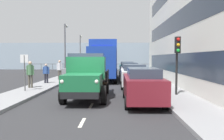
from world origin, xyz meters
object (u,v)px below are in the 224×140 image
car_silver_kerbside_2 (129,71)px  street_sign (25,66)px  car_teal_kerbside_3 (127,68)px  pedestrian_near_railing (46,72)px  pedestrian_couple_b (60,68)px  car_grey_oppositeside_0 (77,72)px  car_navy_oppositeside_1 (87,69)px  pedestrian_by_lamp (30,72)px  truck_vintage_green (87,77)px  lorry_cargo_blue (104,59)px  lamp_post_far (80,49)px  car_maroon_kerbside_near (142,85)px  traffic_light_near (177,53)px  car_white_kerbside_1 (133,75)px  lamp_post_promenade (65,45)px

car_silver_kerbside_2 → street_sign: size_ratio=1.95×
car_teal_kerbside_3 → pedestrian_near_railing: 11.74m
car_silver_kerbside_2 → pedestrian_couple_b: size_ratio=2.40×
car_grey_oppositeside_0 → car_navy_oppositeside_1: same height
car_grey_oppositeside_0 → car_navy_oppositeside_1: 6.36m
pedestrian_by_lamp → truck_vintage_green: bearing=142.3°
lorry_cargo_blue → pedestrian_near_railing: lorry_cargo_blue is taller
pedestrian_near_railing → lamp_post_far: bearing=-90.4°
car_grey_oppositeside_0 → pedestrian_near_railing: 2.97m
car_silver_kerbside_2 → car_grey_oppositeside_0: 5.20m
truck_vintage_green → pedestrian_near_railing: size_ratio=3.60×
truck_vintage_green → car_silver_kerbside_2: 10.59m
car_maroon_kerbside_near → traffic_light_near: bearing=-142.7°
traffic_light_near → street_sign: (9.01, -1.27, -0.79)m
truck_vintage_green → street_sign: size_ratio=2.51×
traffic_light_near → car_grey_oppositeside_0: bearing=-48.0°
truck_vintage_green → lamp_post_far: 23.27m
lorry_cargo_blue → car_teal_kerbside_3: size_ratio=1.84×
pedestrian_couple_b → truck_vintage_green: bearing=112.7°
truck_vintage_green → car_white_kerbside_1: size_ratio=1.23×
lorry_cargo_blue → car_navy_oppositeside_1: bearing=-63.2°
car_silver_kerbside_2 → car_navy_oppositeside_1: bearing=-42.5°
lorry_cargo_blue → traffic_light_near: size_ratio=2.56×
lorry_cargo_blue → pedestrian_by_lamp: bearing=54.9°
car_navy_oppositeside_1 → lamp_post_promenade: size_ratio=0.80×
car_teal_kerbside_3 → lamp_post_far: size_ratio=0.80×
pedestrian_by_lamp → street_sign: street_sign is taller
car_maroon_kerbside_near → pedestrian_couple_b: (6.62, -10.11, 0.34)m
truck_vintage_green → car_teal_kerbside_3: (-2.82, -15.66, -0.28)m
truck_vintage_green → car_maroon_kerbside_near: truck_vintage_green is taller
car_teal_kerbside_3 → pedestrian_near_railing: size_ratio=2.85×
car_white_kerbside_1 → car_grey_oppositeside_0: size_ratio=1.12×
pedestrian_near_railing → lamp_post_promenade: size_ratio=0.27×
car_grey_oppositeside_0 → lamp_post_promenade: size_ratio=0.71×
pedestrian_near_railing → pedestrian_couple_b: (-0.36, -2.89, 0.17)m
lorry_cargo_blue → pedestrian_near_railing: bearing=40.0°
pedestrian_near_railing → lamp_post_promenade: (0.01, -6.91, 2.59)m
car_silver_kerbside_2 → pedestrian_near_railing: car_silver_kerbside_2 is taller
truck_vintage_green → pedestrian_by_lamp: size_ratio=3.10×
car_grey_oppositeside_0 → car_navy_oppositeside_1: bearing=-90.0°
car_navy_oppositeside_1 → lamp_post_promenade: bearing=34.3°
car_silver_kerbside_2 → traffic_light_near: 9.96m
lamp_post_far → car_navy_oppositeside_1: bearing=104.1°
pedestrian_by_lamp → pedestrian_couple_b: pedestrian_couple_b is taller
car_grey_oppositeside_0 → street_sign: bearing=71.8°
car_teal_kerbside_3 → traffic_light_near: 15.29m
pedestrian_near_railing → car_maroon_kerbside_near: bearing=134.0°
car_grey_oppositeside_0 → lamp_post_far: (2.06, -14.55, 2.62)m
car_teal_kerbside_3 → car_white_kerbside_1: bearing=90.0°
truck_vintage_green → car_teal_kerbside_3: size_ratio=1.27×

